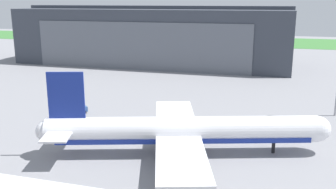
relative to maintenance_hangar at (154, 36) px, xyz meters
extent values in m
plane|color=gray|center=(23.10, -83.04, -10.64)|extent=(440.00, 440.00, 0.00)
cube|color=#3E7B39|center=(23.10, 91.70, -10.60)|extent=(440.00, 56.00, 0.08)
cube|color=#383D47|center=(0.00, 0.09, -0.14)|extent=(103.89, 33.29, 21.01)
cube|color=slate|center=(0.00, -16.71, -2.24)|extent=(78.95, 0.30, 16.81)
cube|color=#383D47|center=(0.00, 0.09, 10.97)|extent=(103.89, 7.99, 1.20)
cylinder|color=white|center=(33.79, -85.89, -6.57)|extent=(42.71, 17.51, 4.33)
sphere|color=white|center=(54.47, -79.19, -6.57)|extent=(4.15, 4.15, 4.15)
sphere|color=white|center=(13.10, -92.58, -6.57)|extent=(3.37, 3.37, 3.37)
cube|color=navy|center=(33.79, -85.89, -7.76)|extent=(39.41, 16.48, 0.76)
cube|color=navy|center=(16.41, -91.51, -0.73)|extent=(5.50, 2.12, 7.35)
cube|color=white|center=(16.58, -94.85, -6.13)|extent=(5.59, 6.97, 0.28)
cube|color=white|center=(14.59, -88.71, -6.13)|extent=(5.59, 6.97, 0.28)
cube|color=white|center=(36.00, -95.56, -7.11)|extent=(11.97, 18.68, 0.56)
cube|color=white|center=(29.92, -76.76, -7.11)|extent=(11.97, 18.68, 0.56)
cylinder|color=gray|center=(36.33, -93.99, -8.60)|extent=(4.64, 3.53, 2.38)
cylinder|color=gray|center=(31.11, -77.83, -8.60)|extent=(4.64, 3.53, 2.38)
cylinder|color=black|center=(47.85, -81.34, -9.69)|extent=(0.56, 0.56, 1.91)
cylinder|color=black|center=(32.83, -88.58, -9.69)|extent=(0.56, 0.56, 1.91)
cylinder|color=black|center=(31.43, -84.26, -9.69)|extent=(0.56, 0.56, 1.91)
cube|color=#335693|center=(5.09, -71.37, -9.28)|extent=(2.39, 2.38, 1.98)
cube|color=#335693|center=(6.43, -70.01, -9.73)|extent=(3.37, 3.38, 1.07)
cylinder|color=black|center=(4.36, -70.43, -10.27)|extent=(0.71, 0.72, 0.75)
cylinder|color=black|center=(6.03, -72.08, -10.27)|extent=(0.71, 0.72, 0.75)
cylinder|color=black|center=(5.97, -68.80, -10.27)|extent=(0.71, 0.72, 0.75)
cylinder|color=black|center=(7.64, -70.45, -10.27)|extent=(0.71, 0.72, 0.75)
camera|label=1|loc=(47.77, -141.77, 13.62)|focal=40.59mm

